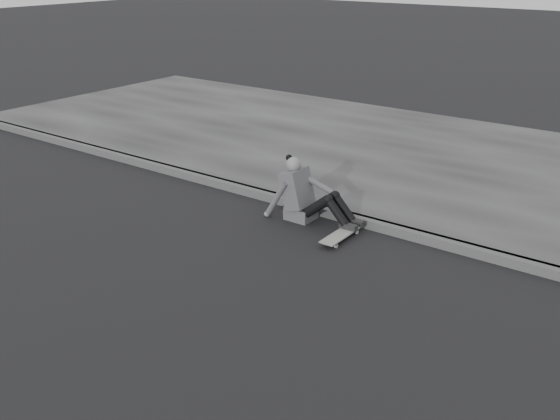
{
  "coord_description": "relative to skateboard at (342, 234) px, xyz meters",
  "views": [
    {
      "loc": [
        1.11,
        -4.26,
        3.37
      ],
      "look_at": [
        -3.0,
        1.38,
        0.5
      ],
      "focal_mm": 40.0,
      "sensor_mm": 36.0,
      "label": 1
    }
  ],
  "objects": [
    {
      "name": "skateboard",
      "position": [
        0.0,
        0.0,
        0.0
      ],
      "size": [
        0.2,
        0.78,
        0.09
      ],
      "color": "gray",
      "rests_on": "ground"
    },
    {
      "name": "ground",
      "position": [
        2.5,
        -2.03,
        -0.07
      ],
      "size": [
        80.0,
        80.0,
        0.0
      ],
      "primitive_type": "plane",
      "color": "black",
      "rests_on": "ground"
    },
    {
      "name": "curb",
      "position": [
        2.5,
        0.55,
        -0.01
      ],
      "size": [
        24.0,
        0.16,
        0.12
      ],
      "primitive_type": "cube",
      "color": "#4A4A4A",
      "rests_on": "ground"
    },
    {
      "name": "seated_woman",
      "position": [
        -0.73,
        0.25,
        0.29
      ],
      "size": [
        1.38,
        0.46,
        0.88
      ],
      "color": "#4E4E50",
      "rests_on": "ground"
    }
  ]
}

